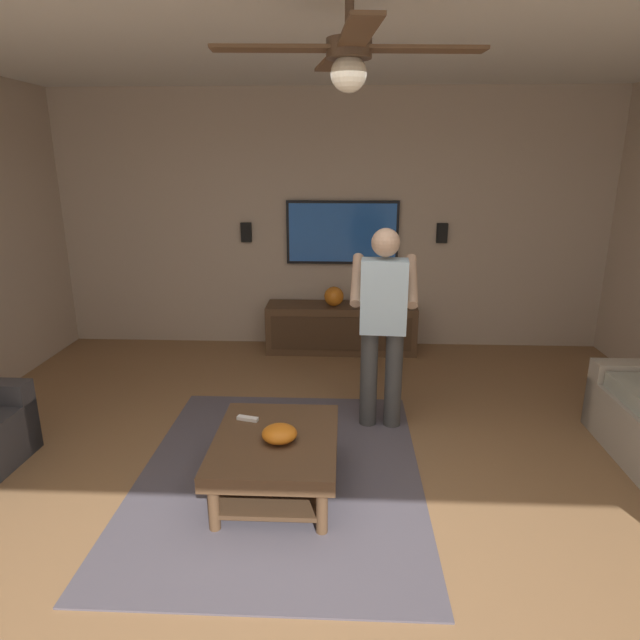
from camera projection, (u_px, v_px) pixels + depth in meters
name	position (u px, v px, depth m)	size (l,w,h in m)	color
ground_plane	(316.00, 522.00, 3.32)	(8.19, 8.19, 0.00)	olive
wall_back_tv	(332.00, 222.00, 6.22)	(0.10, 6.47, 2.90)	#BCA893
area_rug	(280.00, 473.00, 3.83)	(2.50, 1.96, 0.01)	#514C56
coffee_table	(276.00, 451.00, 3.55)	(1.00, 0.80, 0.40)	#513823
media_console	(341.00, 328.00, 6.23)	(0.45, 1.70, 0.55)	#513823
tv	(342.00, 233.00, 6.16)	(0.05, 1.27, 0.72)	black
person_standing	(383.00, 317.00, 4.29)	(0.56, 0.56, 1.64)	#3F3F3F
bowl	(279.00, 434.00, 3.46)	(0.23, 0.23, 0.10)	orange
remote_white	(248.00, 419.00, 3.75)	(0.15, 0.04, 0.02)	white
vase_round	(334.00, 296.00, 6.08)	(0.22, 0.22, 0.22)	orange
wall_speaker_left	(442.00, 233.00, 6.12)	(0.06, 0.12, 0.22)	black
wall_speaker_right	(246.00, 232.00, 6.22)	(0.06, 0.12, 0.22)	black
ceiling_fan	(348.00, 56.00, 2.36)	(1.20, 1.21, 0.46)	#4C3828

